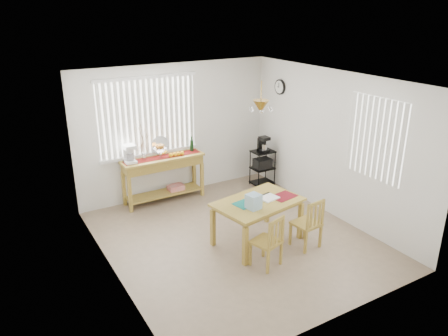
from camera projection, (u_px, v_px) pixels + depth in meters
ground at (236, 239)px, 7.17m from camera, size 4.00×4.50×0.01m
room_shell at (236, 140)px, 6.59m from camera, size 4.20×4.70×2.70m
sideboard at (164, 168)px, 8.36m from camera, size 1.59×0.45×0.89m
sideboard_items at (150, 152)px, 8.13m from camera, size 1.51×0.38×0.68m
wire_cart at (263, 165)px, 9.16m from camera, size 0.45×0.36×0.76m
cart_items at (263, 144)px, 9.01m from camera, size 0.18×0.21×0.31m
dining_table at (258, 206)px, 6.88m from camera, size 1.47×1.08×0.72m
table_items at (257, 201)px, 6.66m from camera, size 1.09×0.49×0.23m
chair_left at (268, 242)px, 6.30m from camera, size 0.47×0.47×0.81m
chair_right at (308, 224)px, 6.80m from camera, size 0.42×0.42×0.84m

